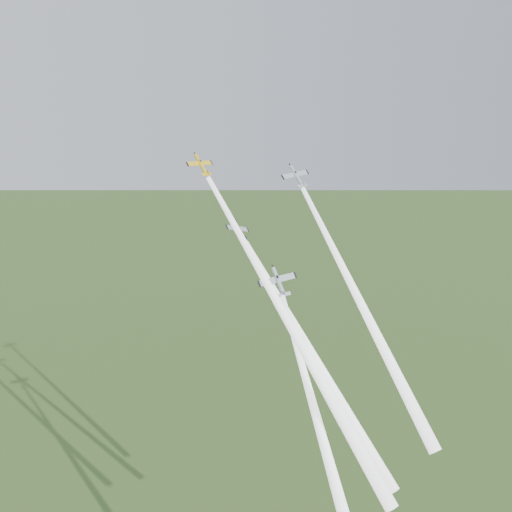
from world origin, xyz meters
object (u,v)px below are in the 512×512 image
(plane_yellow, at_px, (201,165))
(plane_navy, at_px, (239,230))
(plane_silver_right, at_px, (297,176))
(plane_silver_low, at_px, (279,282))

(plane_yellow, relative_size, plane_navy, 0.95)
(plane_yellow, bearing_deg, plane_silver_right, -23.16)
(plane_yellow, xyz_separation_m, plane_navy, (9.08, 1.82, -14.23))
(plane_navy, xyz_separation_m, plane_silver_low, (2.96, -12.34, -8.77))
(plane_navy, bearing_deg, plane_silver_right, -37.77)
(plane_yellow, distance_m, plane_navy, 16.97)
(plane_silver_low, bearing_deg, plane_silver_right, 50.38)
(plane_yellow, distance_m, plane_silver_right, 21.47)
(plane_yellow, relative_size, plane_silver_right, 0.93)
(plane_navy, bearing_deg, plane_silver_low, -99.34)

